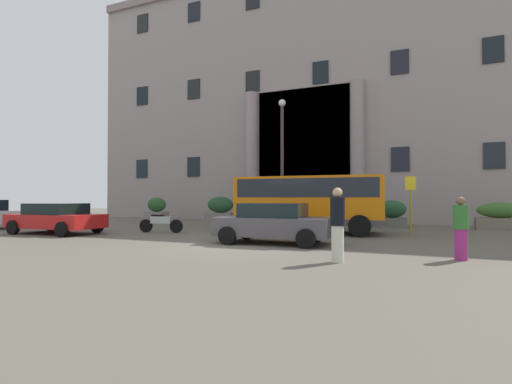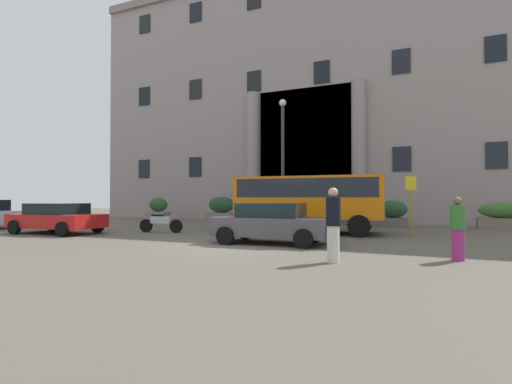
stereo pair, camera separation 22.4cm
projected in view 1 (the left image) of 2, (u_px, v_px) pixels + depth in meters
The scene contains 15 objects.
ground_plane at pixel (233, 248), 12.18m from camera, with size 80.00×64.00×0.12m, color #5C574B.
office_building_facade at pixel (334, 102), 28.46m from camera, with size 36.36×9.69×17.86m.
orange_minibus at pixel (310, 199), 16.83m from camera, with size 6.62×3.12×2.53m.
bus_stop_sign at pixel (411, 198), 16.51m from camera, with size 0.44×0.08×2.54m.
hedge_planter_west at pixel (220, 210), 24.35m from camera, with size 1.94×0.94×1.66m.
hedge_planter_entrance_right at pixel (392, 214), 19.86m from camera, with size 1.50×0.95×1.46m.
hedge_planter_far_east at pixel (501, 217), 18.20m from camera, with size 2.19×0.77×1.35m.
hedge_planter_far_west at pixel (320, 212), 22.00m from camera, with size 2.01×0.74×1.51m.
hedge_planter_entrance_left at pixel (157, 210), 25.73m from camera, with size 1.52×0.85×1.60m.
white_taxi_kerbside at pixel (56, 218), 16.38m from camera, with size 4.21×2.20×1.34m.
parked_coupe_end at pixel (273, 223), 12.87m from camera, with size 4.03×2.12×1.40m.
scooter_by_planter at pixel (160, 223), 16.89m from camera, with size 2.07×0.65×0.89m.
pedestrian_woman_with_bag at pixel (338, 224), 9.10m from camera, with size 0.36×0.36×1.84m.
pedestrian_man_crossing at pixel (461, 228), 9.42m from camera, with size 0.36×0.36×1.61m.
lamppost_plaza_centre at pixel (282, 152), 21.03m from camera, with size 0.40×0.40×7.19m.
Camera 1 is at (5.37, -10.98, 1.58)m, focal length 26.01 mm.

